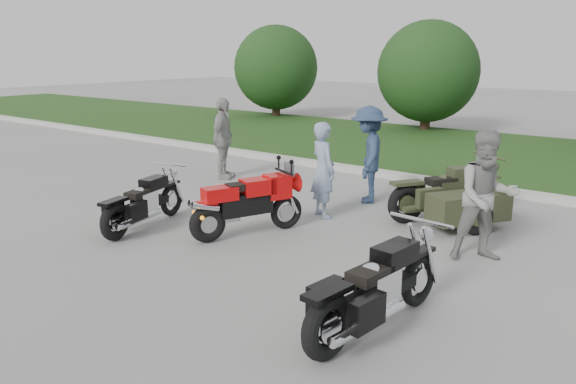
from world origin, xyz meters
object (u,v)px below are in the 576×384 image
Objects in this scene: cruiser_right at (373,293)px; person_back at (223,139)px; person_stripe at (323,170)px; sportbike_red at (246,202)px; person_denim at (368,155)px; cruiser_sidecar at (457,201)px; cruiser_left at (142,205)px; person_grey at (486,197)px.

cruiser_right is 7.88m from person_back.
cruiser_right is 1.35× the size of person_stripe.
sportbike_red is 1.01× the size of person_denim.
person_denim is 1.01× the size of person_back.
person_back is at bearing 151.74° from cruiser_right.
cruiser_sidecar is at bearing 105.96° from cruiser_right.
person_grey is (5.06, 2.09, 0.53)m from cruiser_left.
cruiser_right is 1.24× the size of person_back.
cruiser_right is (3.24, -1.60, -0.10)m from sportbike_red.
sportbike_red is 1.02× the size of person_back.
sportbike_red is at bearing 12.07° from cruiser_left.
cruiser_sidecar is at bearing -117.74° from person_back.
person_stripe is at bearing -33.64° from person_denim.
person_stripe is at bearing 137.40° from cruiser_right.
person_denim is at bearing -66.92° from person_stripe.
person_grey is at bearing 30.16° from person_denim.
sportbike_red is at bearing -156.82° from person_back.
sportbike_red is 0.92× the size of cruiser_left.
cruiser_right is at bearing -132.33° from person_grey.
person_stripe reaches higher than cruiser_right.
cruiser_sidecar is at bearing 68.95° from sportbike_red.
person_grey is (0.17, 2.89, 0.48)m from cruiser_right.
person_denim reaches higher than sportbike_red.
person_back reaches higher than sportbike_red.
cruiser_right is 2.94m from person_grey.
cruiser_left is 0.94× the size of cruiser_sidecar.
person_denim is at bearing -112.17° from person_back.
person_grey reaches higher than cruiser_sidecar.
cruiser_left is at bearing 178.12° from person_back.
cruiser_right is at bearing -150.05° from person_back.
person_denim reaches higher than person_back.
person_back is at bearing 10.25° from person_stripe.
cruiser_sidecar is 1.19× the size of person_back.
person_grey is at bearing 43.31° from sportbike_red.
cruiser_sidecar is 2.13m from person_denim.
person_stripe reaches higher than cruiser_sidecar.
cruiser_right is 1.05× the size of cruiser_sidecar.
cruiser_right is 1.24× the size of person_grey.
person_stripe is at bearing 133.95° from person_grey.
cruiser_sidecar is at bearing -127.94° from person_stripe.
person_grey is at bearing -23.81° from cruiser_sidecar.
person_back reaches higher than cruiser_left.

